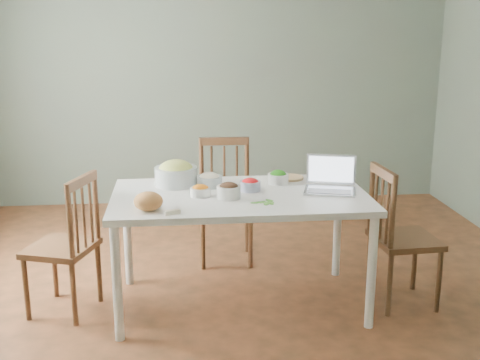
{
  "coord_description": "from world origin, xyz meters",
  "views": [
    {
      "loc": [
        -0.44,
        -4.14,
        1.98
      ],
      "look_at": [
        -0.03,
        -0.13,
        0.92
      ],
      "focal_mm": 45.49,
      "sensor_mm": 36.0,
      "label": 1
    }
  ],
  "objects": [
    {
      "name": "floor",
      "position": [
        0.0,
        0.0,
        0.0
      ],
      "size": [
        5.0,
        5.0,
        0.0
      ],
      "primitive_type": "cube",
      "color": "#442B19",
      "rests_on": "ground"
    },
    {
      "name": "bowl_broccoli",
      "position": [
        0.28,
        0.12,
        0.87
      ],
      "size": [
        0.17,
        0.17,
        0.1
      ],
      "primitive_type": null,
      "rotation": [
        0.0,
        0.0,
        -0.08
      ],
      "color": "#13460A",
      "rests_on": "dining_table"
    },
    {
      "name": "basil_bunch",
      "position": [
        0.09,
        -0.36,
        0.84
      ],
      "size": [
        0.18,
        0.18,
        0.02
      ],
      "primitive_type": null,
      "color": "#3C782D",
      "rests_on": "dining_table"
    },
    {
      "name": "butter_stick",
      "position": [
        -0.49,
        -0.54,
        0.84
      ],
      "size": [
        0.1,
        0.07,
        0.03
      ],
      "primitive_type": "cube",
      "rotation": [
        0.0,
        0.0,
        0.4
      ],
      "color": "beige",
      "rests_on": "dining_table"
    },
    {
      "name": "bread_boule",
      "position": [
        -0.64,
        -0.45,
        0.88
      ],
      "size": [
        0.23,
        0.23,
        0.12
      ],
      "primitive_type": "ellipsoid",
      "rotation": [
        0.0,
        0.0,
        -0.34
      ],
      "color": "#CC8B44",
      "rests_on": "dining_table"
    },
    {
      "name": "bowl_redpep",
      "position": [
        0.05,
        -0.05,
        0.87
      ],
      "size": [
        0.16,
        0.16,
        0.09
      ],
      "primitive_type": null,
      "rotation": [
        0.0,
        0.0,
        -0.12
      ],
      "color": "#CF0700",
      "rests_on": "dining_table"
    },
    {
      "name": "chair_far",
      "position": [
        -0.07,
        0.7,
        0.51
      ],
      "size": [
        0.47,
        0.45,
        1.03
      ],
      "primitive_type": null,
      "rotation": [
        0.0,
        0.0,
        -0.03
      ],
      "color": "#3D2B17",
      "rests_on": "floor"
    },
    {
      "name": "flatbread",
      "position": [
        0.39,
        0.24,
        0.83
      ],
      "size": [
        0.21,
        0.21,
        0.02
      ],
      "primitive_type": "cylinder",
      "rotation": [
        0.0,
        0.0,
        0.05
      ],
      "color": "#DBB47B",
      "rests_on": "dining_table"
    },
    {
      "name": "dining_table",
      "position": [
        -0.03,
        -0.13,
        0.41
      ],
      "size": [
        1.76,
        0.99,
        0.82
      ],
      "primitive_type": null,
      "color": "white",
      "rests_on": "floor"
    },
    {
      "name": "wall_back",
      "position": [
        0.0,
        2.5,
        1.35
      ],
      "size": [
        5.0,
        0.0,
        2.7
      ],
      "primitive_type": "cube",
      "color": "#5F675D",
      "rests_on": "ground"
    },
    {
      "name": "laptop",
      "position": [
        0.6,
        -0.15,
        0.95
      ],
      "size": [
        0.42,
        0.38,
        0.24
      ],
      "primitive_type": null,
      "rotation": [
        0.0,
        0.0,
        -0.28
      ],
      "color": "silver",
      "rests_on": "dining_table"
    },
    {
      "name": "bowl_mushroom",
      "position": [
        -0.12,
        -0.23,
        0.88
      ],
      "size": [
        0.17,
        0.17,
        0.11
      ],
      "primitive_type": null,
      "rotation": [
        0.0,
        0.0,
        0.06
      ],
      "color": "#301E10",
      "rests_on": "dining_table"
    },
    {
      "name": "bowl_squash",
      "position": [
        -0.47,
        0.15,
        0.91
      ],
      "size": [
        0.32,
        0.32,
        0.18
      ],
      "primitive_type": null,
      "rotation": [
        0.0,
        0.0,
        0.03
      ],
      "color": "#E7E463",
      "rests_on": "dining_table"
    },
    {
      "name": "chair_left",
      "position": [
        -1.27,
        -0.11,
        0.49
      ],
      "size": [
        0.53,
        0.55,
        0.99
      ],
      "primitive_type": null,
      "rotation": [
        0.0,
        0.0,
        -1.9
      ],
      "color": "#3D2B17",
      "rests_on": "floor"
    },
    {
      "name": "wall_front",
      "position": [
        0.0,
        -2.5,
        1.35
      ],
      "size": [
        5.0,
        0.0,
        2.7
      ],
      "primitive_type": "cube",
      "color": "#5F675D",
      "rests_on": "ground"
    },
    {
      "name": "chair_right",
      "position": [
        1.14,
        -0.22,
        0.5
      ],
      "size": [
        0.45,
        0.47,
        1.01
      ],
      "primitive_type": null,
      "rotation": [
        0.0,
        0.0,
        1.63
      ],
      "color": "#3D2B17",
      "rests_on": "floor"
    },
    {
      "name": "bowl_onion",
      "position": [
        -0.23,
        0.08,
        0.87
      ],
      "size": [
        0.24,
        0.24,
        0.1
      ],
      "primitive_type": null,
      "rotation": [
        0.0,
        0.0,
        0.42
      ],
      "color": "white",
      "rests_on": "dining_table"
    },
    {
      "name": "bowl_carrot",
      "position": [
        -0.3,
        -0.16,
        0.86
      ],
      "size": [
        0.15,
        0.15,
        0.08
      ],
      "primitive_type": null,
      "rotation": [
        0.0,
        0.0,
        0.11
      ],
      "color": "orange",
      "rests_on": "dining_table"
    }
  ]
}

